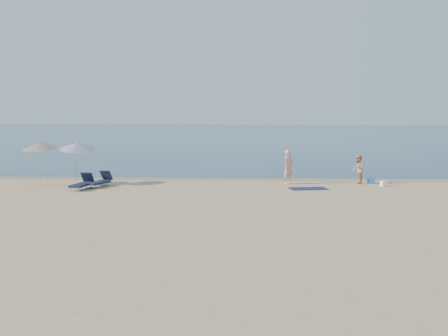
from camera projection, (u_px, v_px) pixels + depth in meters
The scene contains 12 objects.
ground at pixel (228, 269), 14.11m from camera, with size 160.00×160.00×0.00m, color tan.
sea at pixel (250, 133), 113.50m from camera, with size 240.00×160.00×0.01m, color #0D2B4F.
wet_sand_strip at pixel (242, 179), 33.39m from camera, with size 240.00×1.60×0.00m, color #847254.
person_left at pixel (288, 167), 31.12m from camera, with size 0.69×0.45×1.90m, color #E0967E.
person_right at pixel (358, 169), 31.16m from camera, with size 0.78×0.61×1.61m, color tan.
beach_towel at pixel (308, 189), 29.15m from camera, with size 1.93×1.07×0.03m, color #0F164B.
white_bag at pixel (384, 184), 30.18m from camera, with size 0.33×0.28×0.28m, color white.
blue_cooler at pixel (371, 181), 31.29m from camera, with size 0.41×0.29×0.29m, color blue.
umbrella_near at pixel (77, 146), 30.55m from camera, with size 2.21×2.24×2.51m.
umbrella_far at pixel (40, 146), 30.35m from camera, with size 2.28×2.30×2.51m.
lounger_left at pixel (82, 183), 28.98m from camera, with size 0.85×1.93×0.82m.
lounger_right at pixel (99, 181), 29.91m from camera, with size 1.17×1.96×0.82m.
Camera 1 is at (0.62, -13.78, 3.92)m, focal length 45.00 mm.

